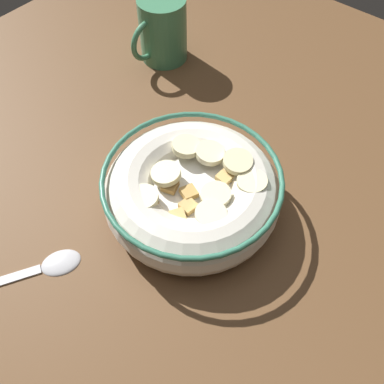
% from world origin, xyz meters
% --- Properties ---
extents(ground_plane, '(1.00, 1.00, 0.02)m').
position_xyz_m(ground_plane, '(0.00, 0.00, -0.01)').
color(ground_plane, brown).
extents(cereal_bowl, '(0.20, 0.20, 0.06)m').
position_xyz_m(cereal_bowl, '(-0.00, 0.00, 0.03)').
color(cereal_bowl, silver).
rests_on(cereal_bowl, ground_plane).
extents(spoon, '(0.15, 0.10, 0.01)m').
position_xyz_m(spoon, '(0.17, -0.07, 0.00)').
color(spoon, '#B7B7BC').
rests_on(spoon, ground_plane).
extents(coffee_mug, '(0.10, 0.07, 0.09)m').
position_xyz_m(coffee_mug, '(-0.19, -0.21, 0.05)').
color(coffee_mug, '#3F7F59').
rests_on(coffee_mug, ground_plane).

